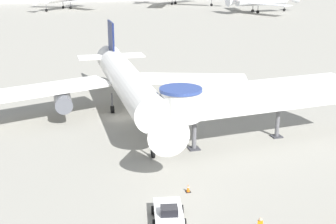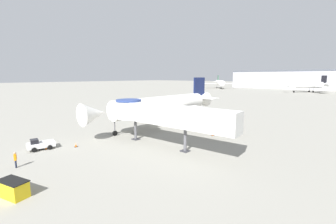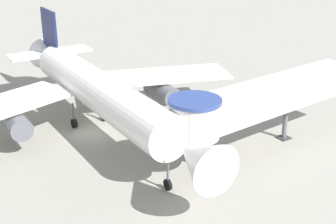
% 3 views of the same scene
% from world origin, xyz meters
% --- Properties ---
extents(ground_plane, '(800.00, 800.00, 0.00)m').
position_xyz_m(ground_plane, '(0.00, 0.00, 0.00)').
color(ground_plane, gray).
extents(main_airplane, '(31.99, 33.60, 9.93)m').
position_xyz_m(main_airplane, '(0.85, -0.22, 4.20)').
color(main_airplane, white).
rests_on(main_airplane, ground_plane).
extents(jet_bridge, '(20.61, 4.73, 6.47)m').
position_xyz_m(jet_bridge, '(10.42, -11.40, 4.78)').
color(jet_bridge, silver).
rests_on(jet_bridge, ground_plane).
extents(traffic_cone_starboard_wing, '(0.44, 0.44, 0.74)m').
position_xyz_m(traffic_cone_starboard_wing, '(13.15, -1.25, 0.35)').
color(traffic_cone_starboard_wing, black).
rests_on(traffic_cone_starboard_wing, ground_plane).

